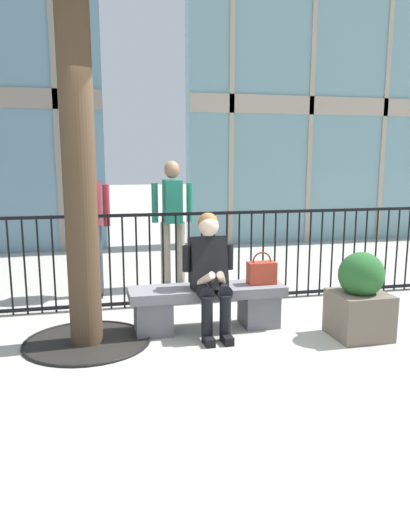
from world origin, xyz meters
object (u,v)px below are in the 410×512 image
at_px(stone_bench, 207,303).
at_px(bystander_at_railing, 172,215).
at_px(seated_person_with_phone, 210,270).
at_px(bystander_further_back, 88,219).
at_px(planter, 360,298).
at_px(handbag_on_bench, 262,272).

bearing_deg(stone_bench, bystander_at_railing, 91.87).
bearing_deg(bystander_at_railing, stone_bench, -88.13).
distance_m(stone_bench, seated_person_with_phone, 0.40).
bearing_deg(bystander_further_back, bystander_at_railing, 11.09).
xyz_separation_m(bystander_further_back, planter, (2.57, -2.12, -0.61)).
height_order(handbag_on_bench, bystander_further_back, bystander_further_back).
height_order(bystander_at_railing, planter, bystander_at_railing).
relative_size(bystander_at_railing, bystander_further_back, 1.00).
height_order(stone_bench, seated_person_with_phone, seated_person_with_phone).
bearing_deg(bystander_further_back, planter, -39.58).
xyz_separation_m(handbag_on_bench, bystander_further_back, (-1.75, 1.57, 0.43)).
distance_m(handbag_on_bench, bystander_further_back, 2.39).
height_order(stone_bench, bystander_at_railing, bystander_at_railing).
bearing_deg(seated_person_with_phone, planter, -17.21).
relative_size(seated_person_with_phone, planter, 1.43).
xyz_separation_m(handbag_on_bench, planter, (0.82, -0.55, -0.18)).
xyz_separation_m(seated_person_with_phone, handbag_on_bench, (0.58, 0.12, -0.08)).
xyz_separation_m(stone_bench, planter, (1.40, -0.56, 0.12)).
height_order(stone_bench, handbag_on_bench, handbag_on_bench).
distance_m(stone_bench, bystander_further_back, 2.08).
distance_m(seated_person_with_phone, bystander_at_railing, 1.94).
height_order(bystander_further_back, planter, bystander_further_back).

